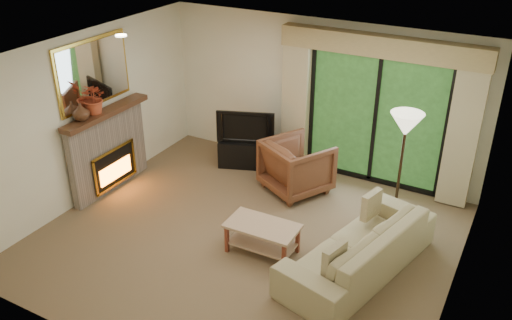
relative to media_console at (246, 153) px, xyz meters
The scene contains 22 objects.
floor 2.25m from the media_console, 60.70° to the right, with size 5.50×5.50×0.00m, color brown.
ceiling 3.25m from the media_console, 60.70° to the right, with size 5.50×5.50×0.00m, color silver.
wall_back 1.62m from the media_console, 26.68° to the left, with size 5.00×5.00×0.00m, color #F2EAC9.
wall_front 4.70m from the media_console, 76.18° to the right, with size 5.00×5.00×0.00m, color #F2EAC9.
wall_left 2.77m from the media_console, 130.33° to the right, with size 5.00×5.00×0.00m, color #F2EAC9.
wall_right 4.44m from the media_console, 26.90° to the right, with size 5.00×5.00×0.00m, color #F2EAC9.
fireplace 2.37m from the media_console, 131.27° to the right, with size 0.24×1.70×1.37m, color gray, non-canonical shape.
mirror 2.94m from the media_console, 132.80° to the right, with size 0.07×1.45×1.02m, color gold, non-canonical shape.
sliding_door 2.32m from the media_console, 13.43° to the left, with size 2.26×0.10×2.16m, color black, non-canonical shape.
curtain_left 1.28m from the media_console, 27.65° to the left, with size 0.45×0.18×2.35m, color tan.
curtain_right 3.60m from the media_console, ahead, with size 0.45×0.18×2.35m, color tan.
cornice 2.98m from the media_console, 11.08° to the left, with size 3.20×0.24×0.32m, color tan.
media_console is the anchor object (origin of this frame).
tv 0.52m from the media_console, 90.00° to the left, with size 1.00×0.13×0.57m, color black.
armchair 1.22m from the media_console, 18.48° to the right, with size 0.92×0.95×0.87m, color brown.
sofa 3.28m from the media_console, 34.60° to the right, with size 2.38×0.93×0.70m, color tan.
pillow_near 3.67m from the media_console, 44.21° to the right, with size 0.10×0.38×0.38m, color brown.
pillow_far 2.89m from the media_console, 24.17° to the right, with size 0.10×0.38×0.38m, color brown.
coffee_table 2.57m from the media_console, 55.68° to the right, with size 0.96×0.53×0.43m, color tan, non-canonical shape.
floor_lamp 2.92m from the media_console, 10.55° to the right, with size 0.46×0.46×1.72m, color beige, non-canonical shape.
vase 2.96m from the media_console, 124.48° to the right, with size 0.25×0.25×0.26m, color #482A19.
branches 2.80m from the media_console, 128.46° to the right, with size 0.44×0.38×0.49m, color #BA492A.
Camera 1 is at (3.16, -5.47, 4.46)m, focal length 38.00 mm.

